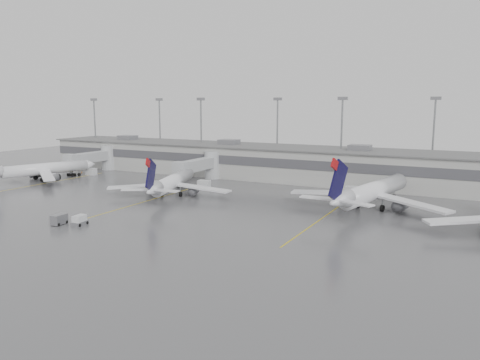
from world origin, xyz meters
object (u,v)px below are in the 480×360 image
at_px(jet_far_left, 40,169).
at_px(jet_mid_right, 372,191).
at_px(baggage_tug, 80,221).
at_px(jet_mid_left, 172,182).

bearing_deg(jet_far_left, jet_mid_right, 21.40).
bearing_deg(jet_mid_right, baggage_tug, -128.91).
xyz_separation_m(jet_mid_left, baggage_tug, (1.05, -26.24, -2.33)).
bearing_deg(jet_mid_right, jet_far_left, -165.21).
distance_m(jet_mid_left, jet_mid_right, 40.07).
height_order(jet_mid_left, jet_mid_right, jet_mid_right).
bearing_deg(jet_mid_left, jet_far_left, 161.03).
bearing_deg(jet_mid_left, jet_mid_right, -8.55).
xyz_separation_m(jet_far_left, baggage_tug, (41.39, -27.06, -2.31)).
relative_size(jet_mid_left, jet_mid_right, 0.86).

